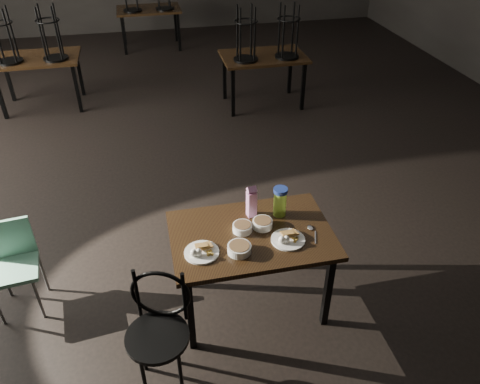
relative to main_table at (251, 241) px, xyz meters
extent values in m
plane|color=black|center=(-0.16, 2.16, -0.67)|extent=(12.00, 12.00, 0.00)
cube|color=black|center=(0.00, 0.00, 0.06)|extent=(1.20, 0.80, 0.04)
cube|color=black|center=(-0.52, -0.32, -0.32)|extent=(0.05, 0.05, 0.71)
cube|color=black|center=(0.52, -0.32, -0.32)|extent=(0.05, 0.05, 0.71)
cube|color=black|center=(-0.52, 0.32, -0.32)|extent=(0.05, 0.05, 0.71)
cube|color=black|center=(0.52, 0.32, -0.32)|extent=(0.05, 0.05, 0.71)
cylinder|color=white|center=(-0.39, -0.14, 0.09)|extent=(0.25, 0.25, 0.01)
cube|color=#996636|center=(-0.39, -0.10, 0.14)|extent=(0.09, 0.09, 0.04)
cube|color=#996636|center=(-0.36, -0.10, 0.14)|extent=(0.10, 0.10, 0.03)
ellipsoid|color=white|center=(-0.45, -0.17, 0.12)|extent=(0.05, 0.05, 0.06)
ellipsoid|color=white|center=(-0.42, -0.17, 0.12)|extent=(0.05, 0.05, 0.06)
cylinder|color=white|center=(0.24, -0.13, 0.09)|extent=(0.25, 0.25, 0.01)
cube|color=#996636|center=(0.24, -0.09, 0.14)|extent=(0.09, 0.09, 0.04)
cube|color=#996636|center=(0.27, -0.09, 0.14)|extent=(0.10, 0.10, 0.03)
ellipsoid|color=white|center=(0.18, -0.17, 0.12)|extent=(0.05, 0.05, 0.06)
ellipsoid|color=white|center=(0.21, -0.17, 0.12)|extent=(0.05, 0.05, 0.06)
cylinder|color=white|center=(-0.06, 0.04, 0.11)|extent=(0.15, 0.15, 0.06)
cylinder|color=brown|center=(-0.06, 0.04, 0.13)|extent=(0.12, 0.12, 0.01)
cylinder|color=white|center=(0.10, 0.06, 0.11)|extent=(0.15, 0.15, 0.06)
cylinder|color=brown|center=(0.10, 0.06, 0.13)|extent=(0.13, 0.13, 0.01)
cylinder|color=white|center=(-0.13, -0.18, 0.11)|extent=(0.17, 0.17, 0.06)
cylinder|color=brown|center=(-0.13, -0.18, 0.13)|extent=(0.14, 0.14, 0.01)
cube|color=#9A1C71|center=(0.05, 0.21, 0.19)|extent=(0.07, 0.07, 0.22)
cube|color=#9A1C71|center=(0.05, 0.21, 0.31)|extent=(0.07, 0.07, 0.07)
cylinder|color=#AAE643|center=(0.27, 0.18, 0.18)|extent=(0.11, 0.11, 0.21)
cylinder|color=navy|center=(0.27, 0.18, 0.30)|extent=(0.13, 0.13, 0.03)
ellipsoid|color=silver|center=(0.44, -0.04, 0.08)|extent=(0.06, 0.07, 0.01)
cube|color=silver|center=(0.44, -0.15, 0.08)|extent=(0.06, 0.14, 0.00)
cylinder|color=black|center=(-0.76, -0.57, -0.20)|extent=(0.42, 0.42, 0.03)
torus|color=black|center=(-0.71, -0.39, 0.01)|extent=(0.39, 0.15, 0.41)
cylinder|color=black|center=(-0.64, -0.45, -0.44)|extent=(0.03, 0.03, 0.47)
cylinder|color=black|center=(-0.88, -0.45, -0.44)|extent=(0.03, 0.03, 0.47)
cylinder|color=black|center=(-0.88, -0.68, -0.44)|extent=(0.03, 0.03, 0.47)
cylinder|color=black|center=(-0.64, -0.68, -0.44)|extent=(0.03, 0.03, 0.47)
cube|color=#75B69B|center=(-1.80, 0.36, -0.26)|extent=(0.40, 0.40, 0.04)
cube|color=#75B69B|center=(-1.82, 0.52, -0.07)|extent=(0.36, 0.07, 0.34)
cylinder|color=slate|center=(-1.65, 0.21, -0.46)|extent=(0.02, 0.02, 0.41)
cylinder|color=slate|center=(-1.95, 0.51, -0.46)|extent=(0.02, 0.02, 0.41)
cylinder|color=slate|center=(-1.65, 0.51, -0.46)|extent=(0.02, 0.02, 0.41)
cube|color=black|center=(-2.10, 4.44, 0.06)|extent=(1.20, 0.80, 0.04)
cube|color=black|center=(-2.62, 4.12, -0.32)|extent=(0.05, 0.05, 0.71)
cube|color=black|center=(-1.58, 4.12, -0.32)|extent=(0.05, 0.05, 0.71)
cube|color=black|center=(-2.62, 4.76, -0.32)|extent=(0.05, 0.05, 0.71)
cube|color=black|center=(-1.58, 4.76, -0.32)|extent=(0.05, 0.05, 0.71)
cylinder|color=black|center=(-2.40, 4.29, 0.09)|extent=(0.34, 0.34, 0.03)
torus|color=black|center=(-2.40, 4.29, 0.59)|extent=(0.32, 0.32, 0.02)
cylinder|color=black|center=(-2.30, 4.39, 0.46)|extent=(0.03, 0.03, 0.70)
cylinder|color=black|center=(-2.30, 4.19, 0.46)|extent=(0.03, 0.03, 0.70)
cylinder|color=black|center=(-1.80, 4.29, 0.09)|extent=(0.34, 0.34, 0.03)
torus|color=black|center=(-1.80, 4.29, 0.59)|extent=(0.32, 0.32, 0.02)
cylinder|color=black|center=(-1.70, 4.39, 0.46)|extent=(0.03, 0.03, 0.70)
cylinder|color=black|center=(-1.90, 4.39, 0.46)|extent=(0.03, 0.03, 0.70)
cylinder|color=black|center=(-1.90, 4.19, 0.46)|extent=(0.03, 0.03, 0.70)
cylinder|color=black|center=(-1.70, 4.19, 0.46)|extent=(0.03, 0.03, 0.70)
cube|color=black|center=(1.10, 3.83, 0.06)|extent=(1.20, 0.80, 0.04)
cube|color=black|center=(0.58, 3.51, -0.32)|extent=(0.05, 0.05, 0.71)
cube|color=black|center=(1.62, 3.51, -0.32)|extent=(0.05, 0.05, 0.71)
cube|color=black|center=(0.58, 4.15, -0.32)|extent=(0.05, 0.05, 0.71)
cube|color=black|center=(1.62, 4.15, -0.32)|extent=(0.05, 0.05, 0.71)
cylinder|color=black|center=(0.80, 3.68, 0.09)|extent=(0.34, 0.34, 0.03)
torus|color=black|center=(0.80, 3.68, 0.59)|extent=(0.32, 0.32, 0.02)
cylinder|color=black|center=(0.90, 3.78, 0.46)|extent=(0.03, 0.03, 0.70)
cylinder|color=black|center=(0.70, 3.78, 0.46)|extent=(0.03, 0.03, 0.70)
cylinder|color=black|center=(0.70, 3.58, 0.46)|extent=(0.03, 0.03, 0.70)
cylinder|color=black|center=(0.90, 3.58, 0.46)|extent=(0.03, 0.03, 0.70)
cylinder|color=black|center=(1.40, 3.68, 0.09)|extent=(0.34, 0.34, 0.03)
torus|color=black|center=(1.40, 3.68, 0.59)|extent=(0.32, 0.32, 0.02)
cylinder|color=black|center=(1.50, 3.78, 0.46)|extent=(0.03, 0.03, 0.70)
cylinder|color=black|center=(1.30, 3.78, 0.46)|extent=(0.03, 0.03, 0.70)
cylinder|color=black|center=(1.30, 3.58, 0.46)|extent=(0.03, 0.03, 0.70)
cylinder|color=black|center=(1.50, 3.58, 0.46)|extent=(0.03, 0.03, 0.70)
cube|color=black|center=(-0.37, 6.92, 0.06)|extent=(1.20, 0.80, 0.04)
cube|color=black|center=(-0.89, 6.60, -0.32)|extent=(0.05, 0.05, 0.71)
cube|color=black|center=(0.15, 6.60, -0.32)|extent=(0.05, 0.05, 0.71)
cube|color=black|center=(-0.89, 7.24, -0.32)|extent=(0.05, 0.05, 0.71)
cube|color=black|center=(0.15, 7.24, -0.32)|extent=(0.05, 0.05, 0.71)
cylinder|color=black|center=(-0.67, 6.77, 0.09)|extent=(0.34, 0.34, 0.03)
cylinder|color=black|center=(-0.07, 6.77, 0.09)|extent=(0.34, 0.34, 0.03)
camera|label=1|loc=(-0.65, -2.58, 2.31)|focal=35.00mm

